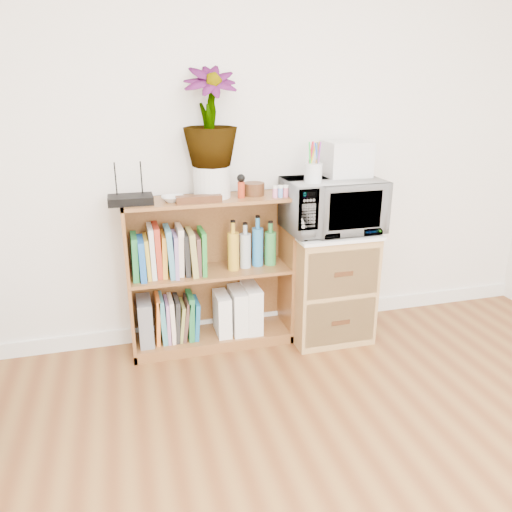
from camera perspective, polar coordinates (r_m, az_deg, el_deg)
name	(u,v)px	position (r m, az deg, el deg)	size (l,w,h in m)	color
skirting_board	(259,320)	(3.45, 0.34, -7.27)	(4.00, 0.02, 0.10)	white
bookshelf	(211,274)	(3.08, -5.22, -2.06)	(1.00, 0.30, 0.95)	brown
wicker_unit	(328,285)	(3.26, 8.18, -3.28)	(0.50, 0.45, 0.70)	#9E7542
microwave	(332,205)	(3.09, 8.71, 5.75)	(0.58, 0.39, 0.32)	silver
pen_cup	(313,173)	(2.93, 6.54, 9.41)	(0.10, 0.10, 0.11)	silver
small_appliance	(346,159)	(3.17, 10.29, 10.89)	(0.27, 0.22, 0.21)	silver
router	(131,200)	(2.87, -14.14, 6.26)	(0.25, 0.17, 0.04)	black
white_bowl	(173,199)	(2.88, -9.48, 6.48)	(0.13, 0.13, 0.03)	silver
plant_pot	(212,182)	(2.94, -5.07, 8.44)	(0.21, 0.21, 0.18)	silver
potted_plant	(210,117)	(2.90, -5.29, 15.53)	(0.31, 0.31, 0.55)	#3E732E
trinket_box	(199,199)	(2.83, -6.54, 6.48)	(0.26, 0.06, 0.04)	#391C0F
kokeshi_doll	(241,190)	(2.93, -1.71, 7.56)	(0.04, 0.04, 0.09)	#A42C14
wooden_bowl	(254,189)	(3.00, -0.24, 7.67)	(0.13, 0.13, 0.07)	#3B2510
paint_jars	(280,193)	(2.95, 2.80, 7.22)	(0.11, 0.04, 0.05)	pink
file_box	(145,321)	(3.15, -12.56, -7.24)	(0.08, 0.22, 0.28)	slate
magazine_holder_left	(222,314)	(3.19, -3.89, -6.58)	(0.08, 0.21, 0.27)	white
magazine_holder_mid	(238,310)	(3.20, -2.10, -6.21)	(0.09, 0.23, 0.29)	white
magazine_holder_right	(251,308)	(3.22, -0.54, -5.92)	(0.10, 0.24, 0.30)	white
cookbooks	(168,253)	(2.99, -10.01, 0.35)	(0.43, 0.20, 0.31)	#217B3B
liquor_bottles	(258,243)	(3.08, 0.23, 1.44)	(0.40, 0.07, 0.31)	gold
lower_books	(176,318)	(3.16, -9.09, -7.00)	(0.28, 0.19, 0.29)	orange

